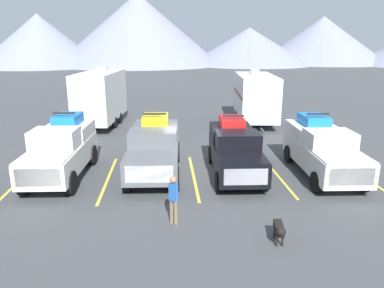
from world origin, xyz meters
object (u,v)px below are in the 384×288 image
at_px(pickup_truck_a, 62,149).
at_px(camper_trailer_a, 101,96).
at_px(dog, 280,230).
at_px(pickup_truck_d, 322,148).
at_px(pickup_truck_c, 235,149).
at_px(camper_trailer_b, 255,96).
at_px(person_a, 173,197).
at_px(pickup_truck_b, 154,147).

distance_m(pickup_truck_a, camper_trailer_a, 10.11).
distance_m(pickup_truck_a, dog, 9.91).
bearing_deg(pickup_truck_d, dog, -122.52).
xyz_separation_m(pickup_truck_a, camper_trailer_a, (0.04, 10.08, 0.85)).
height_order(pickup_truck_c, camper_trailer_b, camper_trailer_b).
xyz_separation_m(pickup_truck_c, camper_trailer_b, (3.38, 10.28, 0.84)).
relative_size(camper_trailer_b, dog, 7.89).
xyz_separation_m(pickup_truck_c, person_a, (-2.82, -4.50, -0.20)).
relative_size(camper_trailer_a, camper_trailer_b, 0.99).
height_order(pickup_truck_b, pickup_truck_c, pickup_truck_b).
height_order(pickup_truck_a, pickup_truck_c, pickup_truck_a).
relative_size(person_a, dog, 1.70).
xyz_separation_m(pickup_truck_b, camper_trailer_b, (6.94, 9.97, 0.77)).
xyz_separation_m(pickup_truck_c, pickup_truck_d, (3.84, -0.26, 0.04)).
distance_m(pickup_truck_c, dog, 5.99).
distance_m(person_a, dog, 3.40).
distance_m(pickup_truck_c, pickup_truck_d, 3.84).
bearing_deg(person_a, pickup_truck_a, 135.08).
height_order(pickup_truck_b, dog, pickup_truck_b).
relative_size(pickup_truck_a, pickup_truck_d, 0.95).
distance_m(pickup_truck_c, camper_trailer_b, 10.85).
bearing_deg(camper_trailer_b, pickup_truck_c, -108.20).
bearing_deg(person_a, camper_trailer_a, 107.55).
distance_m(pickup_truck_a, pickup_truck_d, 11.38).
bearing_deg(person_a, pickup_truck_d, 32.48).
bearing_deg(pickup_truck_b, camper_trailer_a, 111.57).
relative_size(pickup_truck_c, pickup_truck_d, 0.95).
height_order(pickup_truck_b, camper_trailer_a, camper_trailer_a).
distance_m(camper_trailer_a, dog, 18.03).
bearing_deg(pickup_truck_a, pickup_truck_c, -1.46).
distance_m(pickup_truck_b, person_a, 4.87).
height_order(pickup_truck_a, camper_trailer_b, camper_trailer_b).
xyz_separation_m(camper_trailer_a, camper_trailer_b, (10.88, 0.01, -0.13)).
height_order(camper_trailer_b, dog, camper_trailer_b).
relative_size(pickup_truck_c, person_a, 3.25).
bearing_deg(pickup_truck_a, dog, -38.39).
height_order(camper_trailer_a, dog, camper_trailer_a).
bearing_deg(pickup_truck_c, person_a, -122.09).
height_order(pickup_truck_a, dog, pickup_truck_a).
xyz_separation_m(pickup_truck_b, pickup_truck_d, (7.39, -0.57, -0.03)).
distance_m(pickup_truck_d, camper_trailer_a, 15.50).
height_order(pickup_truck_a, person_a, pickup_truck_a).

